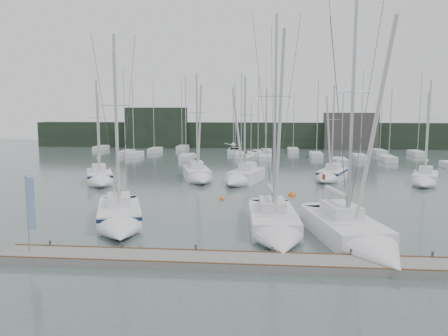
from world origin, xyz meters
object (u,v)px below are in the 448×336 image
at_px(sailboat_near_right, 359,239).
at_px(sailboat_near_left, 120,220).
at_px(sailboat_near_center, 276,229).
at_px(sailboat_mid_a, 100,179).
at_px(sailboat_mid_e, 424,180).
at_px(buoy_b, 292,196).
at_px(sailboat_mid_d, 329,176).
at_px(buoy_a, 222,199).
at_px(sailboat_mid_b, 199,176).
at_px(buoy_c, 128,197).
at_px(sailboat_mid_c, 241,178).
at_px(dock_banner, 30,207).

bearing_deg(sailboat_near_right, sailboat_near_left, 156.35).
xyz_separation_m(sailboat_near_center, sailboat_mid_a, (-17.62, 17.02, 0.09)).
distance_m(sailboat_mid_e, buoy_b, 15.24).
bearing_deg(sailboat_near_left, sailboat_mid_d, 32.18).
bearing_deg(sailboat_near_left, sailboat_mid_e, 16.83).
bearing_deg(buoy_a, sailboat_mid_e, 23.62).
xyz_separation_m(sailboat_mid_a, sailboat_mid_d, (23.93, 4.45, -0.05)).
bearing_deg(sailboat_mid_b, buoy_b, -51.79).
relative_size(buoy_a, buoy_c, 1.09).
bearing_deg(sailboat_mid_e, buoy_a, -134.44).
distance_m(sailboat_mid_a, sailboat_mid_b, 10.28).
xyz_separation_m(sailboat_mid_b, sailboat_mid_c, (4.65, -1.30, 0.03)).
relative_size(sailboat_mid_c, buoy_a, 23.43).
xyz_separation_m(sailboat_mid_a, sailboat_mid_e, (33.18, 2.56, -0.07)).
height_order(sailboat_mid_d, sailboat_mid_e, sailboat_mid_e).
height_order(buoy_a, buoy_c, buoy_a).
distance_m(sailboat_mid_b, sailboat_mid_c, 4.83).
bearing_deg(sailboat_mid_a, sailboat_mid_b, -6.63).
relative_size(sailboat_mid_d, sailboat_mid_e, 0.97).
bearing_deg(sailboat_near_center, sailboat_near_right, -27.16).
distance_m(sailboat_mid_a, buoy_c, 7.79).
bearing_deg(dock_banner, sailboat_mid_e, 55.86).
distance_m(sailboat_near_left, buoy_a, 11.47).
bearing_deg(sailboat_near_left, sailboat_mid_b, 63.89).
bearing_deg(sailboat_mid_a, sailboat_mid_c, -16.85).
distance_m(sailboat_mid_b, buoy_b, 11.82).
relative_size(buoy_b, buoy_c, 1.52).
height_order(sailboat_mid_d, buoy_b, sailboat_mid_d).
bearing_deg(sailboat_mid_b, sailboat_near_left, -113.04).
height_order(sailboat_near_left, sailboat_near_right, sailboat_near_right).
relative_size(sailboat_near_right, sailboat_mid_a, 1.29).
distance_m(sailboat_mid_a, sailboat_mid_e, 33.28).
bearing_deg(sailboat_mid_d, sailboat_near_center, -84.30).
height_order(sailboat_mid_c, sailboat_mid_e, sailboat_mid_c).
height_order(sailboat_near_right, buoy_c, sailboat_near_right).
xyz_separation_m(sailboat_mid_c, buoy_a, (-1.21, -7.81, -0.61)).
height_order(sailboat_mid_c, buoy_a, sailboat_mid_c).
xyz_separation_m(buoy_a, buoy_c, (-8.40, 0.10, 0.00)).
bearing_deg(sailboat_near_center, sailboat_mid_c, 95.74).
relative_size(sailboat_near_center, buoy_a, 28.88).
height_order(sailboat_near_center, sailboat_mid_a, sailboat_near_center).
bearing_deg(sailboat_mid_b, sailboat_near_center, -84.69).
relative_size(buoy_b, dock_banner, 0.17).
bearing_deg(sailboat_mid_a, sailboat_mid_d, -12.91).
distance_m(sailboat_mid_b, dock_banner, 25.81).
relative_size(sailboat_near_left, sailboat_near_center, 0.93).
height_order(sailboat_near_center, sailboat_mid_e, sailboat_near_center).
xyz_separation_m(sailboat_mid_b, buoy_a, (3.45, -9.11, -0.58)).
xyz_separation_m(sailboat_near_center, sailboat_mid_e, (15.56, 19.58, 0.02)).
distance_m(sailboat_near_center, buoy_b, 13.21).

